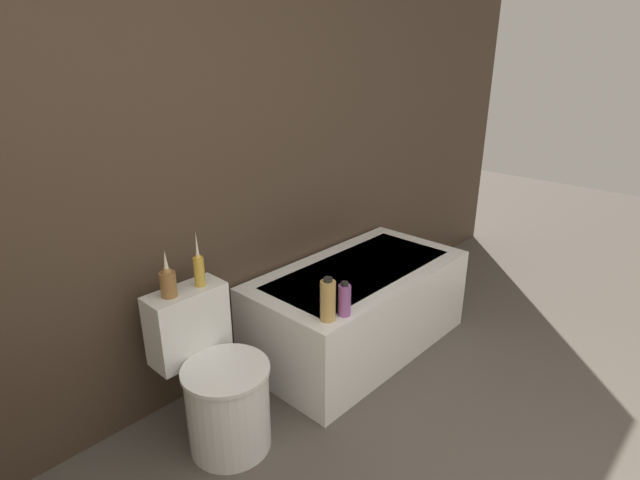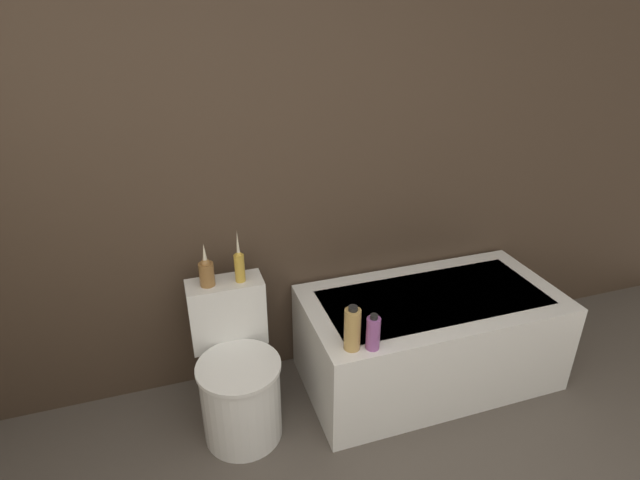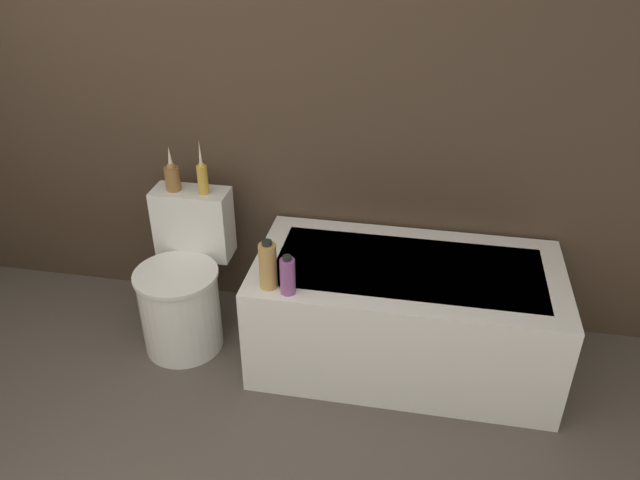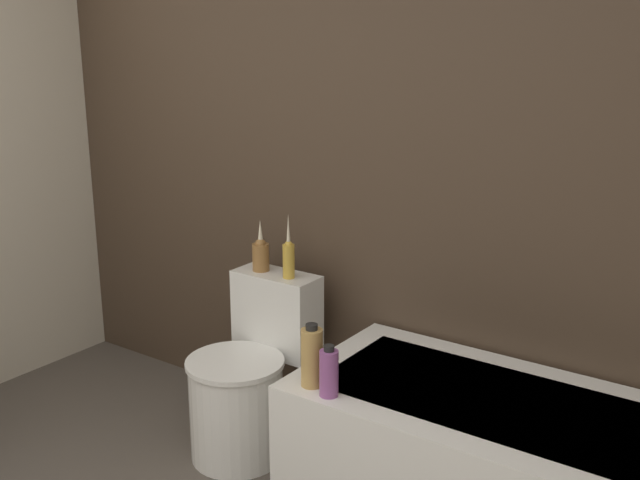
% 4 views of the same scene
% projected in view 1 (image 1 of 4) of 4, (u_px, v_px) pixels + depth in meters
% --- Properties ---
extents(wall_back_tiled, '(6.40, 0.06, 2.60)m').
position_uv_depth(wall_back_tiled, '(190.00, 156.00, 2.44)').
color(wall_back_tiled, '#423326').
rests_on(wall_back_tiled, ground_plane).
extents(bathtub, '(1.41, 0.72, 0.54)m').
position_uv_depth(bathtub, '(358.00, 307.00, 3.13)').
color(bathtub, white).
rests_on(bathtub, ground).
extents(toilet, '(0.41, 0.57, 0.74)m').
position_uv_depth(toilet, '(218.00, 385.00, 2.36)').
color(toilet, white).
rests_on(toilet, ground).
extents(vase_gold, '(0.07, 0.07, 0.23)m').
position_uv_depth(vase_gold, '(168.00, 281.00, 2.25)').
color(vase_gold, olive).
rests_on(vase_gold, toilet).
extents(vase_silver, '(0.05, 0.05, 0.27)m').
position_uv_depth(vase_silver, '(199.00, 268.00, 2.35)').
color(vase_silver, gold).
rests_on(vase_silver, toilet).
extents(shampoo_bottle_tall, '(0.08, 0.08, 0.23)m').
position_uv_depth(shampoo_bottle_tall, '(328.00, 300.00, 2.43)').
color(shampoo_bottle_tall, tan).
rests_on(shampoo_bottle_tall, bathtub).
extents(shampoo_bottle_short, '(0.06, 0.06, 0.18)m').
position_uv_depth(shampoo_bottle_short, '(344.00, 300.00, 2.48)').
color(shampoo_bottle_short, '#8C4C8C').
rests_on(shampoo_bottle_short, bathtub).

